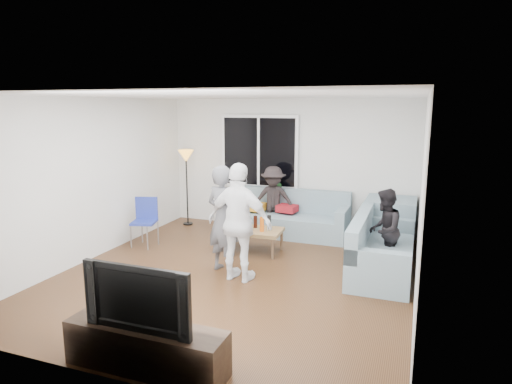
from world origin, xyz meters
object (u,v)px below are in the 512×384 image
at_px(coffee_table, 249,240).
at_px(player_right, 239,223).
at_px(sofa_right_section, 383,245).
at_px(television, 143,295).
at_px(side_chair, 144,223).
at_px(player_left, 223,219).
at_px(floor_lamp, 187,188).
at_px(spectator_back, 273,200).
at_px(spectator_right, 384,230).
at_px(tv_console, 146,348).
at_px(sofa_back_section, 288,213).

height_order(coffee_table, player_right, player_right).
height_order(sofa_right_section, television, television).
bearing_deg(coffee_table, sofa_right_section, -5.36).
height_order(side_chair, player_right, player_right).
bearing_deg(player_left, player_right, 164.67).
relative_size(sofa_right_section, side_chair, 2.33).
bearing_deg(coffee_table, floor_lamp, 147.28).
bearing_deg(side_chair, coffee_table, -4.80).
distance_m(side_chair, television, 3.89).
distance_m(coffee_table, player_right, 1.43).
distance_m(side_chair, spectator_back, 2.47).
relative_size(player_right, spectator_right, 1.35).
xyz_separation_m(player_right, television, (0.01, -2.35, -0.09)).
xyz_separation_m(side_chair, player_right, (2.18, -0.85, 0.42)).
height_order(floor_lamp, player_left, player_left).
xyz_separation_m(side_chair, floor_lamp, (0.00, 1.57, 0.35)).
relative_size(player_right, tv_console, 1.06).
relative_size(floor_lamp, spectator_back, 1.18).
distance_m(floor_lamp, tv_console, 5.28).
height_order(sofa_back_section, floor_lamp, floor_lamp).
bearing_deg(coffee_table, television, -84.67).
bearing_deg(spectator_right, side_chair, -81.04).
distance_m(floor_lamp, spectator_right, 4.27).
height_order(side_chair, tv_console, side_chair).
height_order(side_chair, television, television).
distance_m(coffee_table, floor_lamp, 2.28).
bearing_deg(coffee_table, tv_console, -84.67).
xyz_separation_m(sofa_right_section, side_chair, (-4.07, -0.17, 0.01)).
xyz_separation_m(floor_lamp, spectator_back, (1.88, 0.03, -0.12)).
distance_m(sofa_back_section, sofa_right_section, 2.35).
height_order(coffee_table, spectator_back, spectator_back).
bearing_deg(tv_console, player_left, 98.05).
xyz_separation_m(spectator_back, tv_console, (0.31, -4.80, -0.44)).
bearing_deg(spectator_back, sofa_right_section, -46.87).
bearing_deg(spectator_right, television, -23.43).
height_order(floor_lamp, spectator_back, floor_lamp).
distance_m(player_left, tv_console, 2.69).
bearing_deg(player_right, sofa_back_section, -82.99).
bearing_deg(spectator_back, television, -100.14).
bearing_deg(player_right, spectator_back, -75.80).
distance_m(coffee_table, player_left, 1.16).
relative_size(floor_lamp, player_left, 0.96).
xyz_separation_m(coffee_table, player_left, (-0.03, -0.99, 0.61)).
bearing_deg(player_left, floor_lamp, -31.11).
bearing_deg(sofa_right_section, side_chair, 92.40).
bearing_deg(sofa_right_section, player_right, 118.47).
height_order(sofa_right_section, spectator_back, spectator_back).
xyz_separation_m(floor_lamp, player_left, (1.82, -2.18, 0.03)).
xyz_separation_m(sofa_back_section, spectator_back, (-0.31, 0.03, 0.23)).
distance_m(sofa_right_section, player_left, 2.41).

